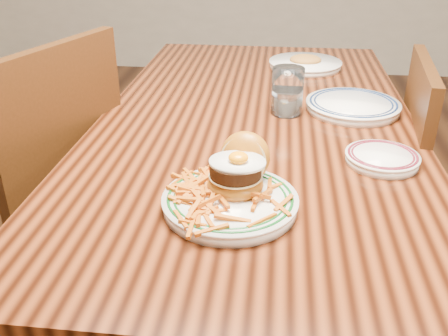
# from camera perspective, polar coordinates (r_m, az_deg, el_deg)

# --- Properties ---
(floor) EXTENTS (6.00, 6.00, 0.00)m
(floor) POSITION_cam_1_polar(r_m,az_deg,el_deg) (1.78, 2.95, -17.22)
(floor) COLOR black
(floor) RESTS_ON ground
(table) EXTENTS (0.85, 1.60, 0.75)m
(table) POSITION_cam_1_polar(r_m,az_deg,el_deg) (1.40, 3.60, 2.41)
(table) COLOR black
(table) RESTS_ON floor
(chair_left) EXTENTS (0.57, 0.57, 0.97)m
(chair_left) POSITION_cam_1_polar(r_m,az_deg,el_deg) (1.52, -20.27, -3.24)
(chair_left) COLOR #381D0B
(chair_left) RESTS_ON floor
(chair_right) EXTENTS (0.47, 0.47, 0.90)m
(chair_right) POSITION_cam_1_polar(r_m,az_deg,el_deg) (1.60, 23.85, -4.06)
(chair_right) COLOR #381D0B
(chair_right) RESTS_ON floor
(main_plate) EXTENTS (0.26, 0.27, 0.12)m
(main_plate) POSITION_cam_1_polar(r_m,az_deg,el_deg) (0.94, 1.01, -2.44)
(main_plate) COLOR white
(main_plate) RESTS_ON table
(side_plate) EXTENTS (0.16, 0.16, 0.02)m
(side_plate) POSITION_cam_1_polar(r_m,az_deg,el_deg) (1.16, 17.63, 1.16)
(side_plate) COLOR white
(side_plate) RESTS_ON table
(rear_plate) EXTENTS (0.26, 0.26, 0.03)m
(rear_plate) POSITION_cam_1_polar(r_m,az_deg,el_deg) (1.45, 14.51, 6.96)
(rear_plate) COLOR white
(rear_plate) RESTS_ON table
(water_glass) EXTENTS (0.09, 0.09, 0.13)m
(water_glass) POSITION_cam_1_polar(r_m,az_deg,el_deg) (1.39, 7.24, 8.41)
(water_glass) COLOR white
(water_glass) RESTS_ON table
(far_plate) EXTENTS (0.26, 0.26, 0.05)m
(far_plate) POSITION_cam_1_polar(r_m,az_deg,el_deg) (1.84, 9.27, 11.70)
(far_plate) COLOR white
(far_plate) RESTS_ON table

